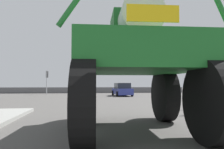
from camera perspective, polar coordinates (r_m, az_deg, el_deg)
The scene contains 6 objects.
ground_plane at distance 17.57m, azimuth -3.02°, elevation -7.13°, with size 120.00×120.00×0.00m, color #4C4947.
oversize_sprayer at distance 6.29m, azimuth 6.29°, elevation 2.34°, with size 3.91×5.24×4.14m.
sedan_ahead at distance 24.88m, azimuth 2.76°, elevation -4.17°, with size 2.06×4.19×1.52m.
traffic_signal_near_right at distance 12.77m, azimuth 20.98°, elevation 2.57°, with size 0.24×0.54×3.42m.
traffic_signal_far_left at distance 29.45m, azimuth -17.21°, elevation -0.67°, with size 0.24×0.55×3.21m.
roadside_barrier at distance 33.24m, azimuth -5.07°, elevation -4.24°, with size 29.28×0.24×0.90m, color #59595B.
Camera 1 is at (-1.32, 0.54, 1.36)m, focal length 33.72 mm.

